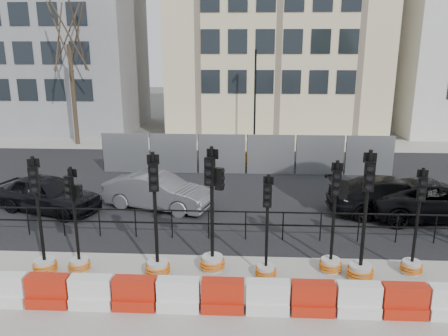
# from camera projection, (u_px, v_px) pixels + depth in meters

# --- Properties ---
(ground) EXTENTS (120.00, 120.00, 0.00)m
(ground) POSITION_uv_depth(u_px,v_px,m) (245.00, 257.00, 13.06)
(ground) COLOR #51514C
(ground) RESTS_ON ground
(sidewalk_near) EXTENTS (40.00, 6.00, 0.02)m
(sidewalk_near) POSITION_uv_depth(u_px,v_px,m) (245.00, 316.00, 10.17)
(sidewalk_near) COLOR gray
(sidewalk_near) RESTS_ON ground
(road) EXTENTS (40.00, 14.00, 0.03)m
(road) POSITION_uv_depth(u_px,v_px,m) (246.00, 186.00, 19.80)
(road) COLOR black
(road) RESTS_ON ground
(sidewalk_far) EXTENTS (40.00, 4.00, 0.02)m
(sidewalk_far) POSITION_uv_depth(u_px,v_px,m) (246.00, 144.00, 28.47)
(sidewalk_far) COLOR gray
(sidewalk_far) RESTS_ON ground
(building_grey) EXTENTS (11.00, 9.06, 14.00)m
(building_grey) POSITION_uv_depth(u_px,v_px,m) (63.00, 36.00, 33.08)
(building_grey) COLOR gray
(building_grey) RESTS_ON ground
(building_cream) EXTENTS (15.00, 10.06, 18.00)m
(building_cream) POSITION_uv_depth(u_px,v_px,m) (275.00, 7.00, 31.77)
(building_cream) COLOR beige
(building_cream) RESTS_ON ground
(kerb_railing) EXTENTS (18.00, 0.04, 1.00)m
(kerb_railing) POSITION_uv_depth(u_px,v_px,m) (246.00, 220.00, 14.03)
(kerb_railing) COLOR black
(kerb_railing) RESTS_ON ground
(heras_fencing) EXTENTS (14.33, 1.72, 2.00)m
(heras_fencing) POSITION_uv_depth(u_px,v_px,m) (257.00, 157.00, 22.36)
(heras_fencing) COLOR gray
(heras_fencing) RESTS_ON ground
(lamp_post_far) EXTENTS (0.12, 0.56, 6.00)m
(lamp_post_far) POSITION_uv_depth(u_px,v_px,m) (255.00, 96.00, 26.62)
(lamp_post_far) COLOR black
(lamp_post_far) RESTS_ON ground
(tree_bare_far) EXTENTS (2.00, 2.00, 9.00)m
(tree_bare_far) POSITION_uv_depth(u_px,v_px,m) (68.00, 38.00, 26.78)
(tree_bare_far) COLOR #473828
(tree_bare_far) RESTS_ON ground
(barrier_row) EXTENTS (14.65, 0.50, 0.80)m
(barrier_row) POSITION_uv_depth(u_px,v_px,m) (245.00, 297.00, 10.27)
(barrier_row) COLOR red
(barrier_row) RESTS_ON ground
(traffic_signal_a) EXTENTS (0.66, 0.66, 3.34)m
(traffic_signal_a) POSITION_uv_depth(u_px,v_px,m) (43.00, 250.00, 11.94)
(traffic_signal_a) COLOR beige
(traffic_signal_a) RESTS_ON ground
(traffic_signal_b) EXTENTS (0.60, 0.60, 3.03)m
(traffic_signal_b) POSITION_uv_depth(u_px,v_px,m) (78.00, 248.00, 12.03)
(traffic_signal_b) COLOR beige
(traffic_signal_b) RESTS_ON ground
(traffic_signal_c) EXTENTS (0.69, 0.69, 3.49)m
(traffic_signal_c) POSITION_uv_depth(u_px,v_px,m) (157.00, 252.00, 11.79)
(traffic_signal_c) COLOR beige
(traffic_signal_c) RESTS_ON ground
(traffic_signal_d) EXTENTS (0.70, 0.70, 3.57)m
(traffic_signal_d) POSITION_uv_depth(u_px,v_px,m) (212.00, 243.00, 12.04)
(traffic_signal_d) COLOR beige
(traffic_signal_d) RESTS_ON ground
(traffic_signal_e) EXTENTS (0.58, 0.58, 2.92)m
(traffic_signal_e) POSITION_uv_depth(u_px,v_px,m) (266.00, 257.00, 11.72)
(traffic_signal_e) COLOR beige
(traffic_signal_e) RESTS_ON ground
(traffic_signal_f) EXTENTS (0.63, 0.63, 3.21)m
(traffic_signal_f) POSITION_uv_depth(u_px,v_px,m) (332.00, 247.00, 11.98)
(traffic_signal_f) COLOR beige
(traffic_signal_f) RESTS_ON ground
(traffic_signal_g) EXTENTS (0.71, 0.71, 3.59)m
(traffic_signal_g) POSITION_uv_depth(u_px,v_px,m) (362.00, 255.00, 11.58)
(traffic_signal_g) COLOR beige
(traffic_signal_g) RESTS_ON ground
(traffic_signal_h) EXTENTS (0.60, 0.60, 3.04)m
(traffic_signal_h) POSITION_uv_depth(u_px,v_px,m) (413.00, 253.00, 11.93)
(traffic_signal_h) COLOR beige
(traffic_signal_h) RESTS_ON ground
(car_a) EXTENTS (4.20, 5.17, 1.42)m
(car_a) POSITION_uv_depth(u_px,v_px,m) (48.00, 193.00, 16.58)
(car_a) COLOR black
(car_a) RESTS_ON ground
(car_b) EXTENTS (3.76, 4.99, 1.38)m
(car_b) POSITION_uv_depth(u_px,v_px,m) (158.00, 191.00, 16.89)
(car_b) COLOR #56565C
(car_b) RESTS_ON ground
(car_c) EXTENTS (2.63, 5.11, 1.40)m
(car_c) POSITION_uv_depth(u_px,v_px,m) (393.00, 196.00, 16.28)
(car_c) COLOR black
(car_c) RESTS_ON ground
(car_d) EXTENTS (3.13, 5.46, 1.42)m
(car_d) POSITION_uv_depth(u_px,v_px,m) (435.00, 199.00, 15.94)
(car_d) COLOR black
(car_d) RESTS_ON ground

